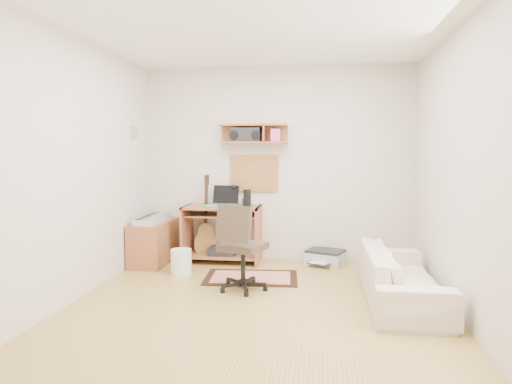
# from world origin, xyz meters

# --- Properties ---
(floor) EXTENTS (3.60, 4.00, 0.01)m
(floor) POSITION_xyz_m (0.00, 0.00, -0.01)
(floor) COLOR tan
(floor) RESTS_ON ground
(ceiling) EXTENTS (3.60, 4.00, 0.01)m
(ceiling) POSITION_xyz_m (0.00, 0.00, 2.60)
(ceiling) COLOR white
(ceiling) RESTS_ON ground
(back_wall) EXTENTS (3.60, 0.01, 2.60)m
(back_wall) POSITION_xyz_m (0.00, 2.00, 1.30)
(back_wall) COLOR beige
(back_wall) RESTS_ON ground
(left_wall) EXTENTS (0.01, 4.00, 2.60)m
(left_wall) POSITION_xyz_m (-1.80, 0.00, 1.30)
(left_wall) COLOR beige
(left_wall) RESTS_ON ground
(right_wall) EXTENTS (0.01, 4.00, 2.60)m
(right_wall) POSITION_xyz_m (1.80, 0.00, 1.30)
(right_wall) COLOR beige
(right_wall) RESTS_ON ground
(wall_shelf) EXTENTS (0.90, 0.25, 0.26)m
(wall_shelf) POSITION_xyz_m (-0.30, 1.88, 1.70)
(wall_shelf) COLOR #9E5738
(wall_shelf) RESTS_ON back_wall
(cork_board) EXTENTS (0.64, 0.03, 0.49)m
(cork_board) POSITION_xyz_m (-0.30, 1.98, 1.17)
(cork_board) COLOR tan
(cork_board) RESTS_ON back_wall
(wall_photo) EXTENTS (0.02, 0.20, 0.15)m
(wall_photo) POSITION_xyz_m (-1.79, 1.50, 1.72)
(wall_photo) COLOR #4C8CBF
(wall_photo) RESTS_ON left_wall
(desk) EXTENTS (1.00, 0.55, 0.75)m
(desk) POSITION_xyz_m (-0.69, 1.73, 0.38)
(desk) COLOR #9E5738
(desk) RESTS_ON floor
(laptop) EXTENTS (0.40, 0.40, 0.27)m
(laptop) POSITION_xyz_m (-0.68, 1.71, 0.89)
(laptop) COLOR silver
(laptop) RESTS_ON desk
(speaker) EXTENTS (0.10, 0.10, 0.23)m
(speaker) POSITION_xyz_m (-0.35, 1.68, 0.86)
(speaker) COLOR black
(speaker) RESTS_ON desk
(desk_lamp) EXTENTS (0.09, 0.09, 0.27)m
(desk_lamp) POSITION_xyz_m (-0.52, 1.87, 0.89)
(desk_lamp) COLOR black
(desk_lamp) RESTS_ON desk
(pencil_cup) EXTENTS (0.07, 0.07, 0.09)m
(pencil_cup) POSITION_xyz_m (-0.41, 1.83, 0.80)
(pencil_cup) COLOR #304E91
(pencil_cup) RESTS_ON desk
(boombox) EXTENTS (0.39, 0.18, 0.20)m
(boombox) POSITION_xyz_m (-0.40, 1.87, 1.68)
(boombox) COLOR black
(boombox) RESTS_ON wall_shelf
(rug) EXTENTS (1.11, 0.78, 0.01)m
(rug) POSITION_xyz_m (-0.20, 0.99, 0.01)
(rug) COLOR beige
(rug) RESTS_ON floor
(task_chair) EXTENTS (0.60, 0.60, 0.93)m
(task_chair) POSITION_xyz_m (-0.22, 0.52, 0.47)
(task_chair) COLOR #372B20
(task_chair) RESTS_ON floor
(cabinet) EXTENTS (0.40, 0.90, 0.55)m
(cabinet) POSITION_xyz_m (-1.58, 1.55, 0.28)
(cabinet) COLOR #9E5738
(cabinet) RESTS_ON floor
(music_keyboard) EXTENTS (0.26, 0.82, 0.07)m
(music_keyboard) POSITION_xyz_m (-1.58, 1.55, 0.59)
(music_keyboard) COLOR #B2B5BA
(music_keyboard) RESTS_ON cabinet
(guitar) EXTENTS (0.36, 0.30, 1.16)m
(guitar) POSITION_xyz_m (-0.96, 1.86, 0.58)
(guitar) COLOR #A87C33
(guitar) RESTS_ON floor
(waste_basket) EXTENTS (0.25, 0.25, 0.30)m
(waste_basket) POSITION_xyz_m (-1.06, 1.06, 0.15)
(waste_basket) COLOR white
(waste_basket) RESTS_ON floor
(printer) EXTENTS (0.57, 0.52, 0.18)m
(printer) POSITION_xyz_m (0.66, 1.79, 0.08)
(printer) COLOR #A5A8AA
(printer) RESTS_ON floor
(sofa) EXTENTS (0.51, 1.74, 0.68)m
(sofa) POSITION_xyz_m (1.38, 0.37, 0.34)
(sofa) COLOR beige
(sofa) RESTS_ON floor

